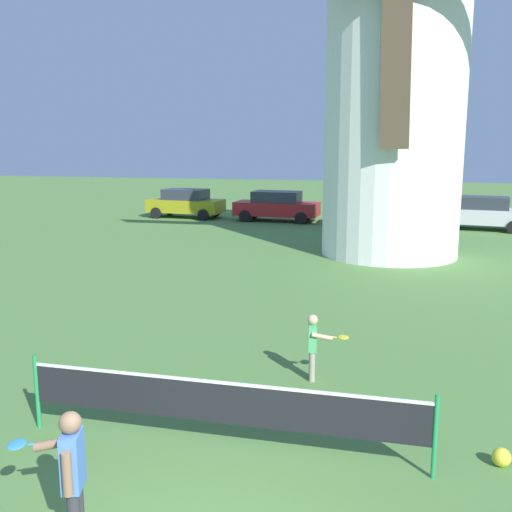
% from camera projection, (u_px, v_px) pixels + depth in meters
% --- Properties ---
extents(windmill, '(10.61, 5.63, 14.46)m').
position_uv_depth(windmill, '(396.00, 71.00, 20.67)').
color(windmill, white).
rests_on(windmill, ground_plane).
extents(tennis_net, '(5.55, 0.06, 1.10)m').
position_uv_depth(tennis_net, '(220.00, 403.00, 7.84)').
color(tennis_net, '#238E4C').
rests_on(tennis_net, ground_plane).
extents(player_near, '(0.88, 0.48, 1.48)m').
position_uv_depth(player_near, '(71.00, 472.00, 5.91)').
color(player_near, '#333338').
rests_on(player_near, ground_plane).
extents(player_far, '(0.74, 0.39, 1.17)m').
position_uv_depth(player_far, '(314.00, 343.00, 10.23)').
color(player_far, '#9E937F').
rests_on(player_far, ground_plane).
extents(stray_ball, '(0.24, 0.24, 0.24)m').
position_uv_depth(stray_ball, '(501.00, 457.00, 7.57)').
color(stray_ball, yellow).
rests_on(stray_ball, ground_plane).
extents(parked_car_mustard, '(4.18, 2.11, 1.56)m').
position_uv_depth(parked_car_mustard, '(186.00, 203.00, 32.54)').
color(parked_car_mustard, '#999919').
rests_on(parked_car_mustard, ground_plane).
extents(parked_car_red, '(4.44, 2.05, 1.56)m').
position_uv_depth(parked_car_red, '(277.00, 206.00, 31.11)').
color(parked_car_red, red).
rests_on(parked_car_red, ground_plane).
extents(parked_car_blue, '(3.95, 1.89, 1.56)m').
position_uv_depth(parked_car_blue, '(373.00, 210.00, 29.24)').
color(parked_car_blue, '#334C99').
rests_on(parked_car_blue, ground_plane).
extents(parked_car_silver, '(4.20, 2.32, 1.56)m').
position_uv_depth(parked_car_silver, '(483.00, 213.00, 28.00)').
color(parked_car_silver, silver).
rests_on(parked_car_silver, ground_plane).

